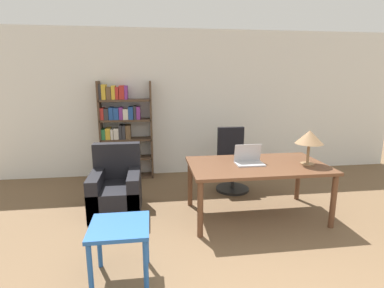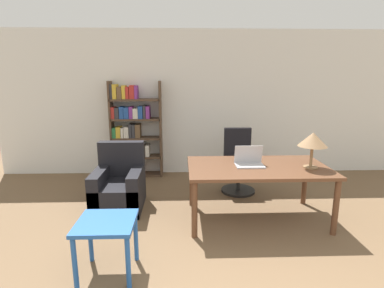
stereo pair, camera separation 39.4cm
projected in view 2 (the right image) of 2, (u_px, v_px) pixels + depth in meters
wall_back at (210, 104)px, 5.69m from camera, size 8.00×0.06×2.70m
desk at (257, 172)px, 3.85m from camera, size 1.78×1.02×0.73m
laptop at (249, 161)px, 3.85m from camera, size 0.36×0.24×0.25m
table_lamp at (313, 140)px, 3.68m from camera, size 0.35×0.35×0.45m
office_chair at (238, 165)px, 4.90m from camera, size 0.54×0.54×1.03m
side_table_blue at (106, 231)px, 2.76m from camera, size 0.53×0.52×0.55m
armchair at (119, 188)px, 4.29m from camera, size 0.67×0.80×0.91m
bookshelf at (132, 132)px, 5.57m from camera, size 0.94×0.28×1.78m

